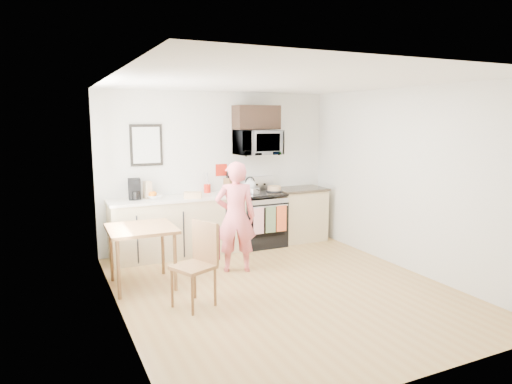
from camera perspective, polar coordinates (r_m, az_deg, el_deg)
name	(u,v)px	position (r m, az deg, el deg)	size (l,w,h in m)	color
floor	(283,288)	(6.00, 3.34, -11.95)	(4.60, 4.60, 0.00)	olive
back_wall	(218,170)	(7.74, -4.74, 2.76)	(4.00, 0.04, 2.60)	silver
front_wall	(423,228)	(3.84, 20.20, -4.30)	(4.00, 0.04, 2.60)	silver
left_wall	(117,201)	(5.03, -16.96, -1.07)	(0.04, 4.60, 2.60)	silver
right_wall	(407,180)	(6.84, 18.33, 1.49)	(0.04, 4.60, 2.60)	silver
ceiling	(285,81)	(5.61, 3.60, 13.65)	(4.00, 4.60, 0.04)	white
window	(109,170)	(5.79, -17.89, 2.68)	(0.06, 1.40, 1.50)	silver
cabinet_left	(178,227)	(7.36, -9.68, -4.40)	(2.10, 0.60, 0.90)	tan
countertop_left	(178,198)	(7.27, -9.78, -0.79)	(2.14, 0.64, 0.04)	silver
cabinet_right	(300,215)	(8.22, 5.47, -2.88)	(0.84, 0.60, 0.90)	tan
countertop_right	(300,189)	(8.14, 5.52, 0.36)	(0.88, 0.64, 0.04)	black
range	(260,220)	(7.83, 0.51, -3.54)	(0.76, 0.70, 1.16)	black
microwave	(257,143)	(7.75, 0.18, 6.21)	(0.76, 0.51, 0.42)	#B2B2B6
upper_cabinet	(256,117)	(7.78, 0.04, 9.31)	(0.76, 0.35, 0.40)	black
wall_art	(146,145)	(7.35, -13.56, 5.72)	(0.50, 0.04, 0.65)	black
wall_trivet	(221,170)	(7.74, -4.36, 2.76)	(0.20, 0.02, 0.20)	#AE1C0E
person	(236,217)	(6.44, -2.56, -3.13)	(0.58, 0.38, 1.58)	#C23540
dining_table	(141,234)	(6.06, -14.14, -5.10)	(0.84, 0.84, 0.78)	brown
chair	(202,251)	(5.39, -6.78, -7.37)	(0.58, 0.55, 0.98)	brown
knife_block	(228,185)	(7.75, -3.47, 0.93)	(0.10, 0.14, 0.22)	brown
utensil_crock	(207,185)	(7.62, -6.12, 0.93)	(0.11, 0.11, 0.34)	#AE1C0E
fruit_bowl	(155,196)	(7.18, -12.57, -0.47)	(0.27, 0.27, 0.11)	white
milk_carton	(148,190)	(7.23, -13.40, 0.26)	(0.10, 0.10, 0.27)	tan
coffee_maker	(135,190)	(7.18, -14.94, 0.28)	(0.20, 0.28, 0.32)	black
bread_bag	(193,195)	(7.12, -7.90, -0.38)	(0.27, 0.12, 0.10)	tan
cake	(274,189)	(7.84, 2.31, 0.42)	(0.28, 0.28, 0.09)	black
kettle	(250,185)	(7.84, -0.76, 0.90)	(0.20, 0.20, 0.25)	white
pot	(254,191)	(7.56, -0.21, 0.12)	(0.18, 0.31, 0.09)	#B2B2B6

